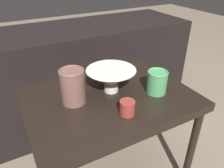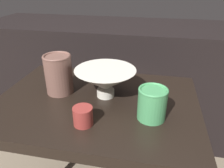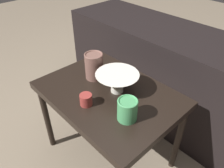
{
  "view_description": "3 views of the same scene",
  "coord_description": "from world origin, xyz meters",
  "px_view_note": "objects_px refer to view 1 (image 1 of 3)",
  "views": [
    {
      "loc": [
        -0.38,
        -0.73,
        1.07
      ],
      "look_at": [
        0.02,
        0.01,
        0.58
      ],
      "focal_mm": 35.0,
      "sensor_mm": 36.0,
      "label": 1
    },
    {
      "loc": [
        0.2,
        -0.67,
        0.95
      ],
      "look_at": [
        0.05,
        0.04,
        0.58
      ],
      "focal_mm": 35.0,
      "sensor_mm": 36.0,
      "label": 2
    },
    {
      "loc": [
        0.67,
        -0.61,
        1.25
      ],
      "look_at": [
        0.01,
        0.01,
        0.58
      ],
      "focal_mm": 35.0,
      "sensor_mm": 36.0,
      "label": 3
    }
  ],
  "objects_px": {
    "bowl": "(111,78)",
    "vase_colorful_right": "(157,82)",
    "cup": "(126,108)",
    "vase_textured_left": "(73,86)"
  },
  "relations": [
    {
      "from": "bowl",
      "to": "vase_colorful_right",
      "type": "bearing_deg",
      "value": -31.61
    },
    {
      "from": "vase_colorful_right",
      "to": "cup",
      "type": "xyz_separation_m",
      "value": [
        -0.21,
        -0.08,
        -0.03
      ]
    },
    {
      "from": "vase_colorful_right",
      "to": "bowl",
      "type": "bearing_deg",
      "value": 148.39
    },
    {
      "from": "vase_colorful_right",
      "to": "cup",
      "type": "distance_m",
      "value": 0.22
    },
    {
      "from": "bowl",
      "to": "vase_textured_left",
      "type": "height_order",
      "value": "vase_textured_left"
    },
    {
      "from": "bowl",
      "to": "cup",
      "type": "distance_m",
      "value": 0.19
    },
    {
      "from": "bowl",
      "to": "cup",
      "type": "xyz_separation_m",
      "value": [
        -0.03,
        -0.18,
        -0.04
      ]
    },
    {
      "from": "vase_textured_left",
      "to": "bowl",
      "type": "bearing_deg",
      "value": 1.06
    },
    {
      "from": "vase_textured_left",
      "to": "vase_colorful_right",
      "type": "distance_m",
      "value": 0.37
    },
    {
      "from": "vase_textured_left",
      "to": "cup",
      "type": "relative_size",
      "value": 2.49
    }
  ]
}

